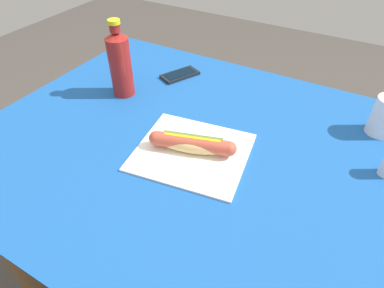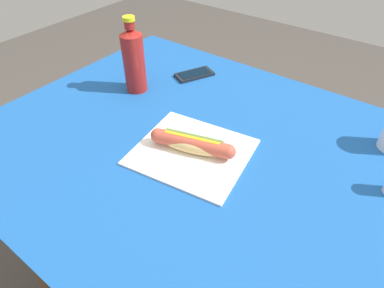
# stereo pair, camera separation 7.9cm
# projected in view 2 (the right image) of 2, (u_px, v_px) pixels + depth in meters

# --- Properties ---
(ground_plane) EXTENTS (6.00, 6.00, 0.00)m
(ground_plane) POSITION_uv_depth(u_px,v_px,m) (191.00, 281.00, 1.39)
(ground_plane) COLOR #47423D
(ground_plane) RESTS_ON ground
(dining_table) EXTENTS (1.14, 0.95, 0.78)m
(dining_table) POSITION_uv_depth(u_px,v_px,m) (191.00, 175.00, 0.98)
(dining_table) COLOR brown
(dining_table) RESTS_ON ground
(paper_wrapper) EXTENTS (0.32, 0.29, 0.01)m
(paper_wrapper) POSITION_uv_depth(u_px,v_px,m) (192.00, 152.00, 0.85)
(paper_wrapper) COLOR white
(paper_wrapper) RESTS_ON dining_table
(hot_dog) EXTENTS (0.22, 0.10, 0.05)m
(hot_dog) POSITION_uv_depth(u_px,v_px,m) (192.00, 143.00, 0.83)
(hot_dog) COLOR #E5BC75
(hot_dog) RESTS_ON paper_wrapper
(cell_phone) EXTENTS (0.11, 0.15, 0.01)m
(cell_phone) POSITION_uv_depth(u_px,v_px,m) (194.00, 74.00, 1.16)
(cell_phone) COLOR black
(cell_phone) RESTS_ON dining_table
(soda_bottle) EXTENTS (0.07, 0.07, 0.24)m
(soda_bottle) POSITION_uv_depth(u_px,v_px,m) (134.00, 59.00, 1.02)
(soda_bottle) COLOR maroon
(soda_bottle) RESTS_ON dining_table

